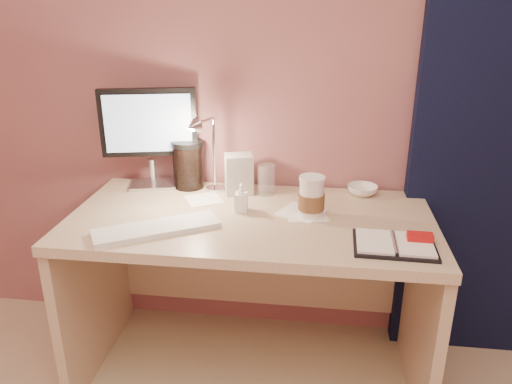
# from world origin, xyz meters

# --- Properties ---
(room) EXTENTS (3.50, 3.50, 3.50)m
(room) POSITION_xyz_m (0.95, 1.69, 1.14)
(room) COLOR #C6B28E
(room) RESTS_ON ground
(desk) EXTENTS (1.40, 0.70, 0.73)m
(desk) POSITION_xyz_m (0.00, 1.45, 0.50)
(desk) COLOR beige
(desk) RESTS_ON ground
(monitor) EXTENTS (0.40, 0.19, 0.44)m
(monitor) POSITION_xyz_m (-0.48, 1.66, 0.99)
(monitor) COLOR silver
(monitor) RESTS_ON desk
(keyboard) EXTENTS (0.46, 0.34, 0.02)m
(keyboard) POSITION_xyz_m (-0.32, 1.21, 0.74)
(keyboard) COLOR white
(keyboard) RESTS_ON desk
(planner) EXTENTS (0.28, 0.21, 0.04)m
(planner) POSITION_xyz_m (0.52, 1.19, 0.74)
(planner) COLOR black
(planner) RESTS_ON desk
(paper_a) EXTENTS (0.18, 0.18, 0.00)m
(paper_a) POSITION_xyz_m (0.21, 1.42, 0.73)
(paper_a) COLOR white
(paper_a) RESTS_ON desk
(paper_b) EXTENTS (0.21, 0.21, 0.00)m
(paper_b) POSITION_xyz_m (0.19, 1.44, 0.73)
(paper_b) COLOR white
(paper_b) RESTS_ON desk
(paper_c) EXTENTS (0.19, 0.19, 0.00)m
(paper_c) POSITION_xyz_m (-0.22, 1.52, 0.73)
(paper_c) COLOR white
(paper_c) RESTS_ON desk
(coffee_cup) EXTENTS (0.10, 0.10, 0.16)m
(coffee_cup) POSITION_xyz_m (0.23, 1.41, 0.81)
(coffee_cup) COLOR white
(coffee_cup) RESTS_ON desk
(clear_cup) EXTENTS (0.07, 0.07, 0.13)m
(clear_cup) POSITION_xyz_m (0.03, 1.62, 0.80)
(clear_cup) COLOR white
(clear_cup) RESTS_ON desk
(bowl) EXTENTS (0.14, 0.14, 0.04)m
(bowl) POSITION_xyz_m (0.44, 1.67, 0.75)
(bowl) COLOR white
(bowl) RESTS_ON desk
(lotion_bottle) EXTENTS (0.05, 0.05, 0.11)m
(lotion_bottle) POSITION_xyz_m (-0.04, 1.43, 0.79)
(lotion_bottle) COLOR white
(lotion_bottle) RESTS_ON desk
(dark_jar) EXTENTS (0.13, 0.13, 0.19)m
(dark_jar) POSITION_xyz_m (-0.32, 1.66, 0.82)
(dark_jar) COLOR black
(dark_jar) RESTS_ON desk
(product_box) EXTENTS (0.14, 0.12, 0.17)m
(product_box) POSITION_xyz_m (-0.08, 1.62, 0.82)
(product_box) COLOR silver
(product_box) RESTS_ON desk
(desk_lamp) EXTENTS (0.14, 0.21, 0.34)m
(desk_lamp) POSITION_xyz_m (-0.16, 1.56, 0.94)
(desk_lamp) COLOR silver
(desk_lamp) RESTS_ON desk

